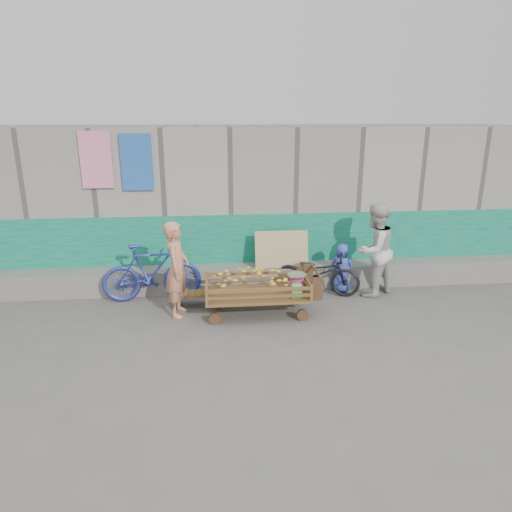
{
  "coord_description": "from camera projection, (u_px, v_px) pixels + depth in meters",
  "views": [
    {
      "loc": [
        -1.01,
        -5.9,
        3.19
      ],
      "look_at": [
        -0.29,
        1.2,
        1.0
      ],
      "focal_mm": 32.0,
      "sensor_mm": 36.0,
      "label": 1
    }
  ],
  "objects": [
    {
      "name": "vendor_man",
      "position": [
        177.0,
        269.0,
        7.44
      ],
      "size": [
        0.45,
        0.63,
        1.6
      ],
      "primitive_type": "imported",
      "rotation": [
        0.0,
        0.0,
        1.44
      ],
      "color": "tan",
      "rests_on": "ground"
    },
    {
      "name": "ground",
      "position": [
        284.0,
        345.0,
        6.64
      ],
      "size": [
        80.0,
        80.0,
        0.0
      ],
      "primitive_type": "plane",
      "color": "#52514C",
      "rests_on": "ground"
    },
    {
      "name": "woman",
      "position": [
        374.0,
        250.0,
        8.29
      ],
      "size": [
        1.06,
        1.0,
        1.72
      ],
      "primitive_type": "imported",
      "rotation": [
        0.0,
        0.0,
        3.71
      ],
      "color": "beige",
      "rests_on": "ground"
    },
    {
      "name": "bench",
      "position": [
        199.0,
        296.0,
        7.95
      ],
      "size": [
        1.02,
        0.31,
        0.26
      ],
      "color": "brown",
      "rests_on": "ground"
    },
    {
      "name": "child",
      "position": [
        341.0,
        268.0,
        8.54
      ],
      "size": [
        0.51,
        0.39,
        0.94
      ],
      "primitive_type": "imported",
      "rotation": [
        0.0,
        0.0,
        2.94
      ],
      "color": "#3249AC",
      "rests_on": "ground"
    },
    {
      "name": "bicycle_blue",
      "position": [
        152.0,
        272.0,
        8.14
      ],
      "size": [
        1.79,
        0.67,
        1.05
      ],
      "primitive_type": "imported",
      "rotation": [
        0.0,
        0.0,
        1.68
      ],
      "color": "#2B3896",
      "rests_on": "ground"
    },
    {
      "name": "building_wall",
      "position": [
        256.0,
        198.0,
        10.06
      ],
      "size": [
        12.0,
        3.5,
        3.0
      ],
      "color": "gray",
      "rests_on": "ground"
    },
    {
      "name": "banana_cart",
      "position": [
        255.0,
        284.0,
        7.52
      ],
      "size": [
        1.87,
        0.86,
        0.8
      ],
      "color": "brown",
      "rests_on": "ground"
    },
    {
      "name": "bicycle_dark",
      "position": [
        317.0,
        273.0,
        8.44
      ],
      "size": [
        1.67,
        1.05,
        0.83
      ],
      "primitive_type": "imported",
      "rotation": [
        0.0,
        0.0,
        1.23
      ],
      "color": "black",
      "rests_on": "ground"
    }
  ]
}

